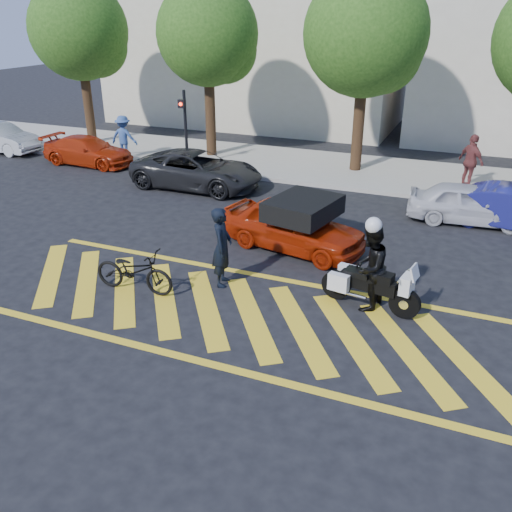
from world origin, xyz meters
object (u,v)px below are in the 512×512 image
at_px(officer_bike, 222,247).
at_px(officer_moto, 370,267).
at_px(parked_left, 88,151).
at_px(red_convertible, 293,226).
at_px(parked_far_left, 0,138).
at_px(police_motorcycle, 369,285).
at_px(parked_mid_right, 469,203).
at_px(bicycle, 134,271).
at_px(parked_mid_left, 197,170).

bearing_deg(officer_bike, officer_moto, -100.89).
xyz_separation_m(officer_bike, parked_left, (-10.06, 7.79, -0.39)).
distance_m(officer_bike, red_convertible, 2.81).
bearing_deg(parked_far_left, officer_bike, -116.50).
bearing_deg(police_motorcycle, parked_mid_right, 84.66).
distance_m(bicycle, parked_mid_left, 8.15).
xyz_separation_m(bicycle, parked_mid_left, (-2.48, 7.77, 0.15)).
height_order(red_convertible, parked_mid_right, red_convertible).
bearing_deg(officer_bike, parked_mid_right, -52.61).
height_order(bicycle, parked_mid_left, parked_mid_left).
xyz_separation_m(bicycle, parked_mid_right, (7.00, 7.76, 0.10)).
relative_size(police_motorcycle, parked_mid_left, 0.47).
xyz_separation_m(bicycle, parked_left, (-8.30, 8.91, 0.06)).
bearing_deg(parked_left, parked_mid_right, -93.56).
height_order(officer_bike, red_convertible, officer_bike).
bearing_deg(parked_mid_right, officer_moto, 159.65).
bearing_deg(parked_mid_left, police_motorcycle, -129.71).
relative_size(parked_far_left, parked_mid_right, 1.08).
distance_m(police_motorcycle, officer_moto, 0.44).
xyz_separation_m(officer_bike, police_motorcycle, (3.47, 0.21, -0.42)).
bearing_deg(police_motorcycle, officer_moto, -147.84).
relative_size(bicycle, police_motorcycle, 0.88).
height_order(red_convertible, parked_mid_left, red_convertible).
xyz_separation_m(bicycle, parked_far_left, (-13.50, 9.16, 0.12)).
distance_m(officer_moto, parked_mid_right, 6.69).
distance_m(police_motorcycle, red_convertible, 3.55).
distance_m(police_motorcycle, parked_mid_left, 10.04).
height_order(red_convertible, parked_left, red_convertible).
relative_size(officer_moto, parked_far_left, 0.50).
bearing_deg(bicycle, police_motorcycle, -78.47).
height_order(parked_left, parked_mid_right, parked_mid_right).
xyz_separation_m(parked_mid_left, parked_mid_right, (9.48, -0.00, -0.05)).
relative_size(officer_moto, parked_left, 0.49).
xyz_separation_m(bicycle, police_motorcycle, (5.23, 1.33, 0.02)).
height_order(officer_bike, parked_far_left, officer_bike).
height_order(parked_mid_left, parked_mid_right, parked_mid_left).
relative_size(bicycle, parked_left, 0.49).
height_order(parked_far_left, parked_mid_left, parked_mid_left).
distance_m(officer_bike, police_motorcycle, 3.50).
distance_m(officer_moto, parked_far_left, 20.29).
height_order(bicycle, parked_left, parked_left).
xyz_separation_m(officer_bike, parked_far_left, (-15.26, 8.04, -0.32)).
bearing_deg(officer_moto, bicycle, -65.63).
bearing_deg(officer_moto, parked_mid_right, 174.55).
bearing_deg(red_convertible, bicycle, 156.78).
xyz_separation_m(officer_bike, officer_moto, (3.45, 0.21, 0.01)).
xyz_separation_m(parked_left, parked_mid_left, (5.82, -1.15, 0.09)).
xyz_separation_m(officer_moto, parked_left, (-13.51, 7.58, -0.40)).
height_order(bicycle, parked_mid_right, parked_mid_right).
height_order(officer_bike, parked_mid_left, officer_bike).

